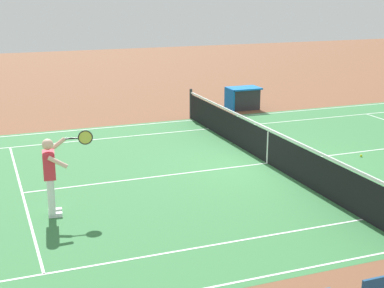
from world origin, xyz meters
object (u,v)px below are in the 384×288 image
(tennis_ball, at_px, (361,156))
(equipment_cart_tarped, at_px, (243,98))
(tennis_player_near, at_px, (51,173))
(tennis_net, at_px, (268,146))

(tennis_ball, xyz_separation_m, equipment_cart_tarped, (0.29, -7.00, 0.40))
(tennis_player_near, bearing_deg, equipment_cart_tarped, -135.59)
(tennis_net, bearing_deg, tennis_player_near, 15.06)
(equipment_cart_tarped, bearing_deg, tennis_net, 69.55)
(tennis_player_near, bearing_deg, tennis_ball, -172.29)
(tennis_ball, bearing_deg, tennis_net, -8.60)
(tennis_ball, relative_size, equipment_cart_tarped, 0.05)
(tennis_net, height_order, tennis_ball, tennis_net)
(tennis_player_near, height_order, equipment_cart_tarped, tennis_player_near)
(tennis_net, relative_size, tennis_player_near, 6.89)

